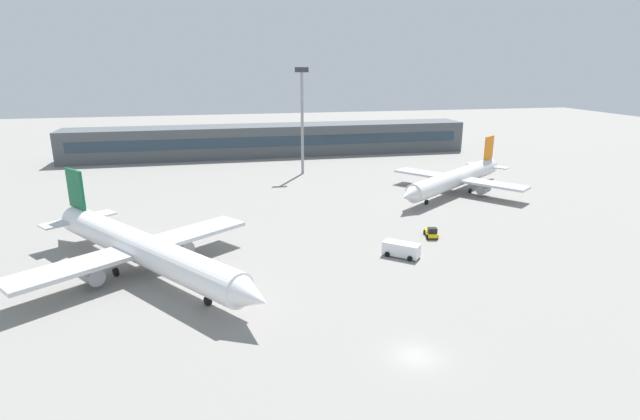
{
  "coord_description": "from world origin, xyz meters",
  "views": [
    {
      "loc": [
        -17.77,
        -38.65,
        26.72
      ],
      "look_at": [
        -0.61,
        40.0,
        3.0
      ],
      "focal_mm": 28.05,
      "sensor_mm": 36.0,
      "label": 1
    }
  ],
  "objects": [
    {
      "name": "airplane_mid",
      "position": [
        32.44,
        56.42,
        3.18
      ],
      "size": [
        35.55,
        28.64,
        10.42
      ],
      "color": "silver",
      "rests_on": "ground_plane"
    },
    {
      "name": "service_van_white",
      "position": [
        7.91,
        24.3,
        1.11
      ],
      "size": [
        5.23,
        4.93,
        2.08
      ],
      "color": "white",
      "rests_on": "ground_plane"
    },
    {
      "name": "baggage_tug_yellow",
      "position": [
        15.64,
        31.19,
        0.8
      ],
      "size": [
        2.45,
        3.84,
        1.75
      ],
      "color": "yellow",
      "rests_on": "ground_plane"
    },
    {
      "name": "terminal_building",
      "position": [
        0.0,
        110.85,
        4.5
      ],
      "size": [
        118.46,
        12.13,
        9.0
      ],
      "color": "#4C5156",
      "rests_on": "ground_plane"
    },
    {
      "name": "airplane_near",
      "position": [
        -27.26,
        25.54,
        3.53
      ],
      "size": [
        31.81,
        39.56,
        11.59
      ],
      "color": "white",
      "rests_on": "ground_plane"
    },
    {
      "name": "ground_plane",
      "position": [
        0.0,
        40.0,
        0.0
      ],
      "size": [
        400.0,
        400.0,
        0.0
      ],
      "primitive_type": "plane",
      "color": "gray"
    },
    {
      "name": "floodlight_tower_west",
      "position": [
        4.21,
        82.56,
        14.92
      ],
      "size": [
        3.2,
        0.8,
        25.81
      ],
      "color": "gray",
      "rests_on": "ground_plane"
    }
  ]
}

